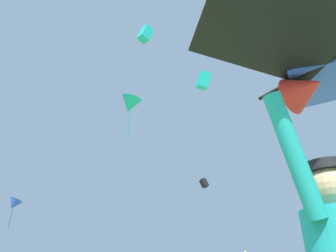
% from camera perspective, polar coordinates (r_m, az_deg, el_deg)
% --- Properties ---
extents(held_stunt_kite, '(1.69, 1.07, 0.40)m').
position_cam_1_polar(held_stunt_kite, '(2.06, 25.06, 10.12)').
color(held_stunt_kite, black).
extents(distant_kite_blue_low_left, '(1.46, 1.23, 2.70)m').
position_cam_1_polar(distant_kite_blue_low_left, '(31.44, -26.67, -12.83)').
color(distant_kite_blue_low_left, blue).
extents(distant_kite_teal_overhead_distant, '(0.84, 0.96, 1.27)m').
position_cam_1_polar(distant_kite_teal_overhead_distant, '(20.00, 6.56, 8.40)').
color(distant_kite_teal_overhead_distant, '#19B2AD').
extents(distant_kite_teal_high_left, '(1.29, 1.03, 1.48)m').
position_cam_1_polar(distant_kite_teal_high_left, '(25.32, -4.20, 16.63)').
color(distant_kite_teal_high_left, '#19B2AD').
extents(distant_kite_black_low_right, '(0.67, 0.69, 0.93)m').
position_cam_1_polar(distant_kite_black_low_right, '(27.02, 6.71, -10.48)').
color(distant_kite_black_low_right, black).
extents(distant_kite_teal_high_right, '(1.65, 1.72, 2.78)m').
position_cam_1_polar(distant_kite_teal_high_right, '(17.40, -7.08, 3.91)').
color(distant_kite_teal_high_right, '#19B2AD').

